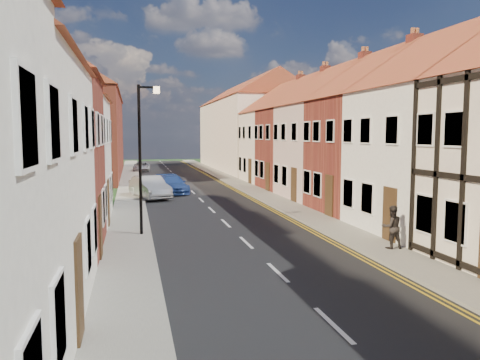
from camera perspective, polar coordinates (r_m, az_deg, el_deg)
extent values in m
cube|color=black|center=(29.73, -4.76, -2.46)|extent=(7.00, 90.00, 0.02)
cube|color=#9C998E|center=(29.43, -13.27, -2.58)|extent=(1.80, 90.00, 0.12)
cube|color=#9C998E|center=(30.66, 3.41, -2.11)|extent=(1.80, 90.00, 0.12)
cube|color=silver|center=(21.93, 25.04, 2.03)|extent=(8.00, 5.80, 6.00)
cube|color=brown|center=(26.39, 17.81, 2.80)|extent=(8.00, 5.00, 6.00)
cube|color=brown|center=(25.07, 20.47, 14.51)|extent=(0.60, 0.60, 1.60)
cube|color=beige|center=(31.14, 12.72, 3.31)|extent=(8.00, 5.80, 6.00)
cube|color=brown|center=(29.35, 14.94, 13.31)|extent=(0.60, 0.60, 1.60)
cube|color=brown|center=(36.08, 9.00, 3.67)|extent=(8.00, 5.00, 6.00)
cube|color=brown|center=(34.55, 10.34, 12.21)|extent=(0.60, 0.60, 1.60)
cube|color=white|center=(41.14, 6.18, 3.93)|extent=(8.00, 5.80, 6.00)
cube|color=brown|center=(39.16, 7.39, 11.46)|extent=(0.60, 0.60, 1.60)
cube|color=silver|center=(23.58, -25.49, 1.98)|extent=(8.00, 6.10, 5.80)
cube|color=white|center=(55.80, 1.01, 5.42)|extent=(8.00, 24.00, 8.00)
cube|color=brown|center=(49.40, -19.00, 5.09)|extent=(8.00, 24.00, 8.00)
cylinder|color=black|center=(19.17, -12.09, 2.35)|extent=(0.12, 0.12, 6.00)
cube|color=black|center=(19.24, -11.21, 11.03)|extent=(0.70, 0.08, 0.08)
cube|color=#FFD899|center=(19.25, -10.15, 10.75)|extent=(0.25, 0.15, 0.28)
imported|color=#9EA1A5|center=(30.99, -10.94, -0.87)|extent=(2.75, 4.69, 1.46)
imported|color=navy|center=(33.44, -8.30, -0.53)|extent=(2.36, 4.56, 1.26)
imported|color=#B1B3B9|center=(53.75, -11.91, 1.60)|extent=(1.98, 3.97, 1.08)
imported|color=#292320|center=(17.50, 18.01, -5.47)|extent=(0.77, 0.62, 1.54)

